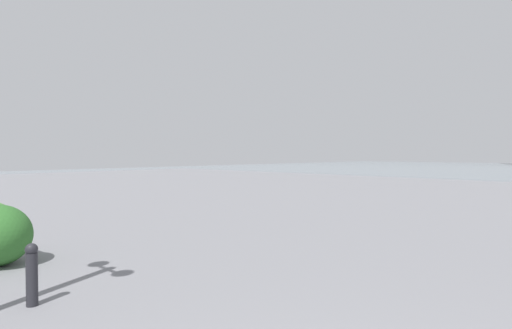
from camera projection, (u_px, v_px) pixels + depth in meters
bollard_mid at (32, 273)px, 4.54m from camera, size 0.13×0.13×0.67m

